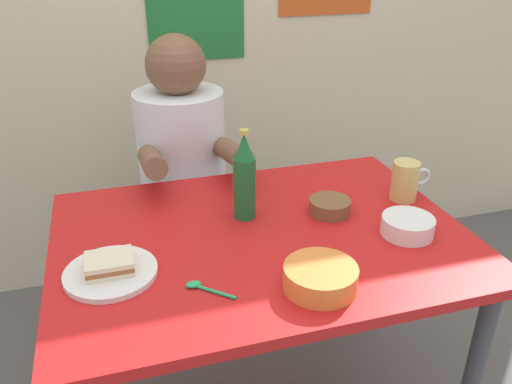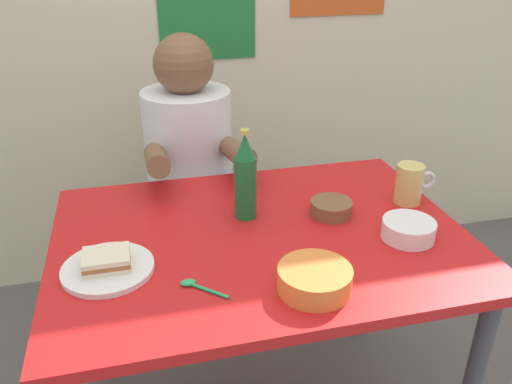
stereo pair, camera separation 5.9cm
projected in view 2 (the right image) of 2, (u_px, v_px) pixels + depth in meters
The scene contains 11 objects.
dining_table at pixel (260, 262), 1.44m from camera, with size 1.10×0.80×0.74m.
stool at pixel (195, 241), 2.09m from camera, with size 0.34×0.34×0.45m.
person_seated at pixel (189, 146), 1.90m from camera, with size 0.33×0.56×0.72m.
plate_orange at pixel (108, 269), 1.23m from camera, with size 0.22×0.22×0.01m, color silver.
sandwich at pixel (107, 260), 1.22m from camera, with size 0.11×0.09×0.04m.
beer_mug at pixel (410, 184), 1.53m from camera, with size 0.13×0.08×0.12m.
beer_bottle at pixel (245, 178), 1.43m from camera, with size 0.06×0.06×0.26m.
soup_bowl_orange at pixel (315, 278), 1.16m from camera, with size 0.17×0.17×0.05m.
rice_bowl_white at pixel (408, 229), 1.36m from camera, with size 0.14×0.14×0.05m.
condiment_bowl_brown at pixel (331, 207), 1.48m from camera, with size 0.12×0.12×0.04m.
spoon at pixel (196, 286), 1.18m from camera, with size 0.10×0.09×0.01m.
Camera 2 is at (-0.30, -1.16, 1.46)m, focal length 36.19 mm.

